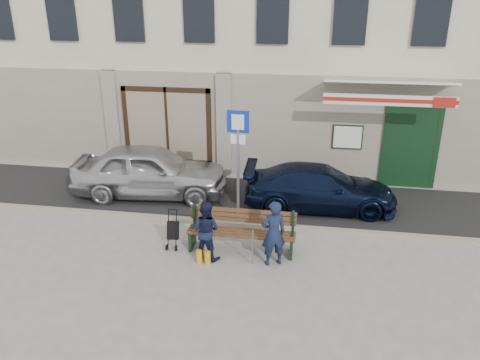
% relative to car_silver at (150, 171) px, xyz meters
% --- Properties ---
extents(ground, '(80.00, 80.00, 0.00)m').
position_rel_car_silver_xyz_m(ground, '(3.18, -3.05, -0.73)').
color(ground, '#9E9991').
rests_on(ground, ground).
extents(asphalt_lane, '(60.00, 3.20, 0.01)m').
position_rel_car_silver_xyz_m(asphalt_lane, '(3.18, 0.05, -0.73)').
color(asphalt_lane, '#282828').
rests_on(asphalt_lane, ground).
extents(curb, '(60.00, 0.18, 0.12)m').
position_rel_car_silver_xyz_m(curb, '(3.18, -1.55, -0.67)').
color(curb, '#9E9384').
rests_on(curb, ground).
extents(building, '(20.00, 8.27, 10.00)m').
position_rel_car_silver_xyz_m(building, '(3.18, 5.41, 4.24)').
color(building, beige).
rests_on(building, ground).
extents(car_silver, '(4.45, 2.15, 1.46)m').
position_rel_car_silver_xyz_m(car_silver, '(0.00, 0.00, 0.00)').
color(car_silver, silver).
rests_on(car_silver, ground).
extents(car_navy, '(4.07, 1.81, 1.16)m').
position_rel_car_silver_xyz_m(car_navy, '(4.74, -0.11, -0.15)').
color(car_navy, black).
rests_on(car_navy, ground).
extents(parking_sign, '(0.53, 0.08, 2.86)m').
position_rel_car_silver_xyz_m(parking_sign, '(2.73, -1.28, 1.20)').
color(parking_sign, gray).
rests_on(parking_sign, ground).
extents(bench, '(2.40, 1.17, 0.98)m').
position_rel_car_silver_xyz_m(bench, '(2.99, -2.69, -0.27)').
color(bench, brown).
rests_on(bench, ground).
extents(man, '(0.63, 0.54, 1.46)m').
position_rel_car_silver_xyz_m(man, '(3.79, -3.13, -0.00)').
color(man, '#151E3B').
rests_on(man, ground).
extents(woman, '(0.77, 0.67, 1.33)m').
position_rel_car_silver_xyz_m(woman, '(2.34, -3.10, -0.07)').
color(woman, '#121832').
rests_on(woman, ground).
extents(stroller, '(0.27, 0.38, 0.88)m').
position_rel_car_silver_xyz_m(stroller, '(1.49, -2.77, -0.34)').
color(stroller, black).
rests_on(stroller, ground).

